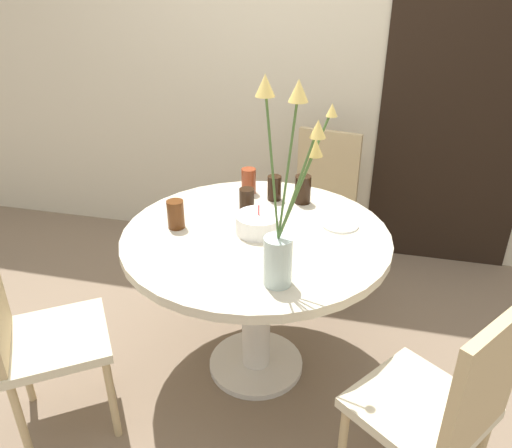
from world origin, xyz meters
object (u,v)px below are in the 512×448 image
at_px(chair_left_flank, 321,199).
at_px(chair_far_back, 444,404).
at_px(flower_vase, 283,221).
at_px(drink_glass_1, 247,201).
at_px(drink_glass_2, 176,214).
at_px(drink_glass_4, 303,189).
at_px(drink_glass_0, 249,181).
at_px(side_plate, 340,224).
at_px(chair_right_flank, 30,328).
at_px(drink_glass_3, 274,188).
at_px(birthday_cake, 259,223).

relative_size(chair_left_flank, chair_far_back, 1.00).
bearing_deg(flower_vase, drink_glass_1, 116.61).
distance_m(chair_left_flank, drink_glass_1, 0.86).
height_order(drink_glass_2, drink_glass_4, drink_glass_4).
xyz_separation_m(chair_far_back, drink_glass_0, (-0.89, 0.96, 0.30)).
height_order(side_plate, drink_glass_1, drink_glass_1).
bearing_deg(chair_right_flank, side_plate, -93.32).
distance_m(flower_vase, drink_glass_1, 0.63).
relative_size(chair_right_flank, drink_glass_1, 7.44).
bearing_deg(drink_glass_4, chair_left_flank, 86.65).
relative_size(drink_glass_3, drink_glass_4, 0.89).
bearing_deg(drink_glass_1, drink_glass_0, 102.44).
relative_size(birthday_cake, drink_glass_3, 1.65).
distance_m(chair_left_flank, drink_glass_3, 0.67).
xyz_separation_m(chair_far_back, drink_glass_1, (-0.84, 0.73, 0.30)).
xyz_separation_m(side_plate, drink_glass_4, (-0.20, 0.20, 0.06)).
xyz_separation_m(side_plate, drink_glass_2, (-0.69, -0.19, 0.06)).
distance_m(chair_right_flank, flower_vase, 1.09).
xyz_separation_m(chair_left_flank, drink_glass_2, (-0.52, -0.96, 0.30)).
height_order(side_plate, drink_glass_2, drink_glass_2).
bearing_deg(drink_glass_1, chair_left_flank, 70.98).
bearing_deg(chair_far_back, side_plate, -113.26).
xyz_separation_m(chair_right_flank, drink_glass_3, (0.78, 0.89, 0.30)).
xyz_separation_m(chair_left_flank, drink_glass_1, (-0.26, -0.76, 0.30)).
xyz_separation_m(chair_left_flank, flower_vase, (0.01, -1.29, 0.50)).
height_order(flower_vase, drink_glass_2, flower_vase).
height_order(chair_far_back, flower_vase, flower_vase).
relative_size(flower_vase, drink_glass_1, 6.06).
distance_m(drink_glass_1, drink_glass_3, 0.21).
bearing_deg(side_plate, drink_glass_4, 134.99).
bearing_deg(birthday_cake, drink_glass_0, 110.39).
bearing_deg(drink_glass_4, drink_glass_2, -141.79).
xyz_separation_m(drink_glass_3, drink_glass_4, (0.14, -0.00, 0.01)).
distance_m(chair_right_flank, drink_glass_1, 1.03).
bearing_deg(flower_vase, birthday_cake, 114.81).
bearing_deg(drink_glass_3, drink_glass_4, -0.94).
distance_m(drink_glass_0, drink_glass_1, 0.24).
relative_size(chair_left_flank, drink_glass_2, 7.27).
height_order(chair_left_flank, side_plate, chair_left_flank).
bearing_deg(drink_glass_2, birthday_cake, 7.10).
xyz_separation_m(flower_vase, drink_glass_4, (-0.04, 0.72, -0.19)).
xyz_separation_m(chair_left_flank, chair_right_flank, (-0.95, -1.47, 0.00)).
relative_size(side_plate, drink_glass_4, 1.19).
bearing_deg(drink_glass_3, chair_right_flank, -130.94).
height_order(chair_far_back, side_plate, chair_far_back).
height_order(chair_far_back, drink_glass_4, chair_far_back).
distance_m(chair_far_back, drink_glass_2, 1.26).
xyz_separation_m(flower_vase, drink_glass_0, (-0.32, 0.77, -0.19)).
bearing_deg(chair_right_flank, drink_glass_1, -79.19).
bearing_deg(chair_right_flank, birthday_cake, -89.96).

